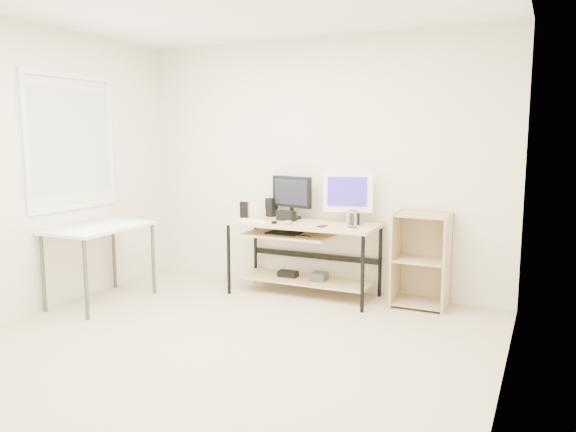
# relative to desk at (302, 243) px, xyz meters

# --- Properties ---
(room) EXTENTS (4.01, 4.01, 2.62)m
(room) POSITION_rel_desk_xyz_m (-0.11, -1.62, 0.78)
(room) COLOR beige
(room) RESTS_ON ground
(desk) EXTENTS (1.50, 0.65, 0.75)m
(desk) POSITION_rel_desk_xyz_m (0.00, 0.00, 0.00)
(desk) COLOR #D7BA88
(desk) RESTS_ON ground
(side_table) EXTENTS (0.60, 1.00, 0.75)m
(side_table) POSITION_rel_desk_xyz_m (-1.65, -1.06, 0.13)
(side_table) COLOR white
(side_table) RESTS_ON ground
(shelf_unit) EXTENTS (0.50, 0.40, 0.90)m
(shelf_unit) POSITION_rel_desk_xyz_m (1.18, 0.16, -0.09)
(shelf_unit) COLOR tan
(shelf_unit) RESTS_ON ground
(black_monitor) EXTENTS (0.48, 0.20, 0.44)m
(black_monitor) POSITION_rel_desk_xyz_m (-0.19, 0.18, 0.46)
(black_monitor) COLOR black
(black_monitor) RESTS_ON desk
(white_imac) EXTENTS (0.48, 0.17, 0.52)m
(white_imac) POSITION_rel_desk_xyz_m (0.43, 0.14, 0.51)
(white_imac) COLOR silver
(white_imac) RESTS_ON desk
(keyboard) EXTENTS (0.39, 0.20, 0.01)m
(keyboard) POSITION_rel_desk_xyz_m (-0.45, -0.17, 0.22)
(keyboard) COLOR white
(keyboard) RESTS_ON desk
(mouse) EXTENTS (0.10, 0.12, 0.04)m
(mouse) POSITION_rel_desk_xyz_m (-0.08, -0.17, 0.23)
(mouse) COLOR #AAAAAF
(mouse) RESTS_ON desk
(center_speaker) EXTENTS (0.21, 0.13, 0.10)m
(center_speaker) POSITION_rel_desk_xyz_m (-0.18, 0.02, 0.26)
(center_speaker) COLOR black
(center_speaker) RESTS_ON desk
(speaker_left) EXTENTS (0.12, 0.12, 0.20)m
(speaker_left) POSITION_rel_desk_xyz_m (-0.45, 0.22, 0.32)
(speaker_left) COLOR black
(speaker_left) RESTS_ON desk
(speaker_right) EXTENTS (0.11, 0.11, 0.11)m
(speaker_right) POSITION_rel_desk_xyz_m (0.53, 0.08, 0.27)
(speaker_right) COLOR black
(speaker_right) RESTS_ON desk
(audio_controller) EXTENTS (0.10, 0.08, 0.17)m
(audio_controller) POSITION_rel_desk_xyz_m (-0.67, 0.02, 0.30)
(audio_controller) COLOR black
(audio_controller) RESTS_ON desk
(volume_puck) EXTENTS (0.06, 0.06, 0.02)m
(volume_puck) POSITION_rel_desk_xyz_m (-0.21, -0.21, 0.22)
(volume_puck) COLOR black
(volume_puck) RESTS_ON desk
(smartphone) EXTENTS (0.07, 0.12, 0.01)m
(smartphone) POSITION_rel_desk_xyz_m (0.29, -0.17, 0.22)
(smartphone) COLOR black
(smartphone) RESTS_ON desk
(coaster) EXTENTS (0.13, 0.13, 0.01)m
(coaster) POSITION_rel_desk_xyz_m (0.57, -0.10, 0.21)
(coaster) COLOR #B0804F
(coaster) RESTS_ON desk
(drinking_glass) EXTENTS (0.10, 0.10, 0.16)m
(drinking_glass) POSITION_rel_desk_xyz_m (0.57, -0.10, 0.30)
(drinking_glass) COLOR white
(drinking_glass) RESTS_ON coaster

